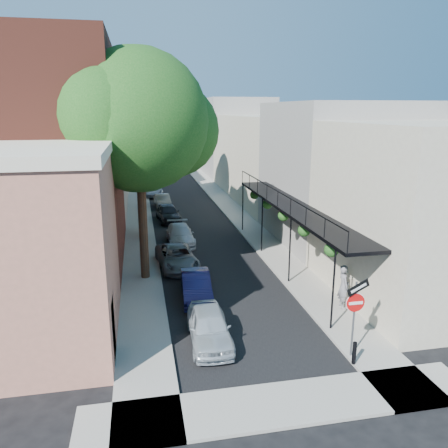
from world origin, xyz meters
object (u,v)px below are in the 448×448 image
oak_far (142,113)px  parked_car_f (163,201)px  bollard (354,353)px  oak_mid (144,133)px  parked_car_g (152,190)px  sign_post (355,306)px  parked_car_b (196,286)px  parked_car_a (209,327)px  parked_car_e (168,213)px  parked_car_d (180,235)px  oak_near (147,124)px  parked_car_c (177,257)px  pedestrian (343,286)px

oak_far → parked_car_f: (1.47, -0.06, -7.68)m
bollard → oak_mid: 19.96m
parked_car_g → sign_post: bearing=-79.0°
sign_post → parked_car_b: (-4.69, 6.13, -1.42)m
oak_far → parked_car_a: oak_far is taller
sign_post → bollard: size_ratio=3.74×
bollard → oak_far: bearing=103.4°
parked_car_e → parked_car_d: bearing=-92.8°
bollard → parked_car_a: size_ratio=0.21×
sign_post → parked_car_a: size_ratio=0.80×
oak_near → oak_far: oak_far is taller
bollard → oak_near: size_ratio=0.07×
oak_mid → parked_car_c: oak_mid is taller
sign_post → parked_car_e: bearing=103.1°
oak_near → parked_car_a: 10.36m
bollard → parked_car_a: bearing=150.7°
sign_post → pedestrian: size_ratio=1.54×
bollard → pedestrian: bearing=69.0°
bollard → oak_far: size_ratio=0.07×
oak_near → parked_car_e: size_ratio=2.90×
oak_mid → parked_car_g: bearing=86.8°
sign_post → pedestrian: bearing=68.7°
sign_post → oak_near: (-6.53, 9.29, 5.84)m
bollard → oak_mid: oak_mid is taller
parked_car_e → oak_near: bearing=-103.9°
parked_car_f → parked_car_c: bearing=-94.9°
oak_near → parked_car_b: bearing=-59.9°
parked_car_d → parked_car_f: (-0.48, 11.30, -0.02)m
oak_far → parked_car_c: oak_far is taller
pedestrian → sign_post: bearing=164.5°
pedestrian → parked_car_c: bearing=50.4°
sign_post → bollard: 1.60m
parked_car_g → bollard: bearing=-79.4°
parked_car_f → oak_mid: bearing=-104.1°
parked_car_c → parked_car_e: (0.28, 10.66, 0.07)m
pedestrian → oak_mid: bearing=36.4°
oak_mid → parked_car_b: 13.00m
oak_near → parked_car_d: (1.97, 5.65, -7.28)m
oak_near → oak_far: size_ratio=0.96×
parked_car_b → parked_car_f: size_ratio=1.06×
oak_far → parked_car_g: oak_far is taller
oak_near → parked_car_d: size_ratio=2.77×
oak_mid → oak_far: oak_far is taller
parked_car_d → parked_car_g: parked_car_g is taller
bollard → oak_mid: bearing=109.9°
oak_mid → parked_car_d: bearing=-49.0°
oak_mid → parked_car_g: 16.09m
sign_post → parked_car_f: bearing=100.9°
oak_far → oak_near: bearing=-90.0°
parked_car_d → parked_car_e: (-0.35, 6.16, 0.07)m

